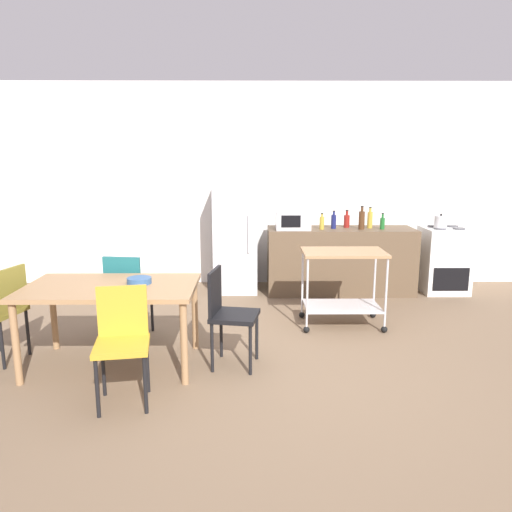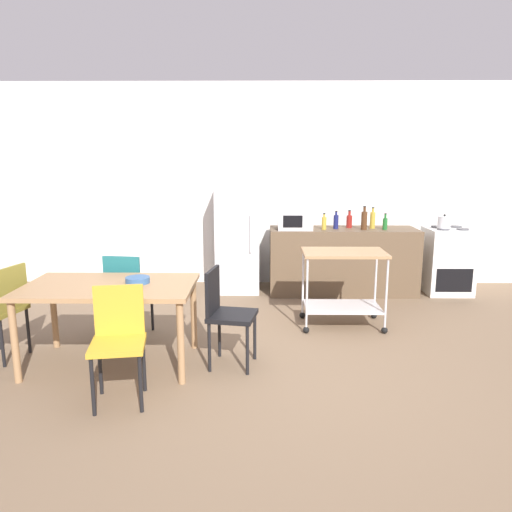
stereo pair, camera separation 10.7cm
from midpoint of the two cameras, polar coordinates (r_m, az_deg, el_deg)
ground_plane at (r=4.44m, az=3.11°, el=-13.32°), size 12.00×12.00×0.00m
back_wall at (r=7.24m, az=1.67°, el=8.24°), size 8.40×0.12×2.90m
kitchen_counter at (r=6.87m, az=9.32°, el=-0.51°), size 2.00×0.64×0.90m
dining_table at (r=4.55m, az=-17.17°, el=-4.24°), size 1.50×0.90×0.75m
chair_mustard at (r=3.92m, az=-16.09°, el=-9.06°), size 0.46×0.46×0.89m
chair_teal at (r=5.22m, az=-15.34°, el=-3.86°), size 0.45×0.45×0.89m
chair_olive at (r=5.07m, az=-28.01°, el=-5.28°), size 0.48×0.48×0.89m
chair_black at (r=4.40m, az=-4.02°, el=-6.34°), size 0.46×0.46×0.89m
stove_oven at (r=7.28m, az=20.63°, el=-0.42°), size 0.60×0.61×0.92m
refrigerator at (r=6.82m, az=-2.84°, el=2.31°), size 0.60×0.63×1.55m
kitchen_cart at (r=5.48m, az=9.54°, el=-2.26°), size 0.91×0.57×0.85m
microwave at (r=6.61m, az=3.86°, el=4.24°), size 0.46×0.35×0.26m
bottle_sparkling_water at (r=6.65m, az=7.23°, el=3.89°), size 0.06×0.06×0.22m
bottle_soda at (r=6.73m, az=8.59°, el=4.03°), size 0.07×0.07×0.24m
bottle_olive_oil at (r=6.87m, az=10.09°, el=4.08°), size 0.08×0.08×0.24m
bottle_sesame_oil at (r=6.73m, az=11.77°, el=4.17°), size 0.08×0.08×0.32m
bottle_wine at (r=6.88m, az=12.70°, el=4.19°), size 0.07×0.07×0.29m
bottle_soy_sauce at (r=6.81m, az=14.08°, el=3.76°), size 0.06×0.06×0.22m
fruit_bowl at (r=4.51m, az=-14.11°, el=-2.80°), size 0.22×0.22×0.05m
kettle at (r=7.06m, az=20.32°, el=3.78°), size 0.24×0.17×0.19m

